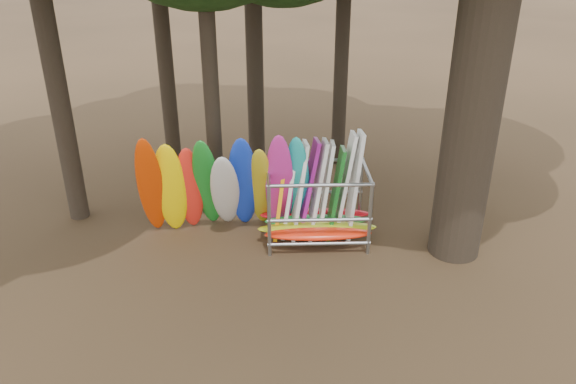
{
  "coord_description": "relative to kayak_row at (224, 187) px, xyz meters",
  "views": [
    {
      "loc": [
        0.12,
        -10.74,
        7.32
      ],
      "look_at": [
        0.56,
        1.5,
        1.4
      ],
      "focal_mm": 35.0,
      "sensor_mm": 36.0,
      "label": 1
    }
  ],
  "objects": [
    {
      "name": "kayak_row",
      "position": [
        0.0,
        0.0,
        0.0
      ],
      "size": [
        4.36,
        1.94,
        3.12
      ],
      "color": "red",
      "rests_on": "ground"
    },
    {
      "name": "storage_rack",
      "position": [
        2.31,
        -0.22,
        -0.47
      ],
      "size": [
        2.99,
        1.57,
        2.83
      ],
      "color": "gray",
      "rests_on": "ground"
    },
    {
      "name": "ground",
      "position": [
        1.01,
        -1.87,
        -1.38
      ],
      "size": [
        120.0,
        120.0,
        0.0
      ],
      "primitive_type": "plane",
      "color": "#47331E",
      "rests_on": "ground"
    }
  ]
}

